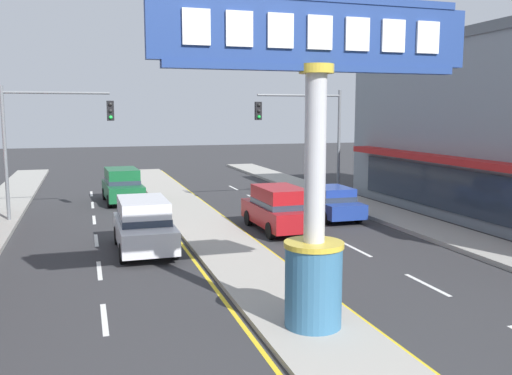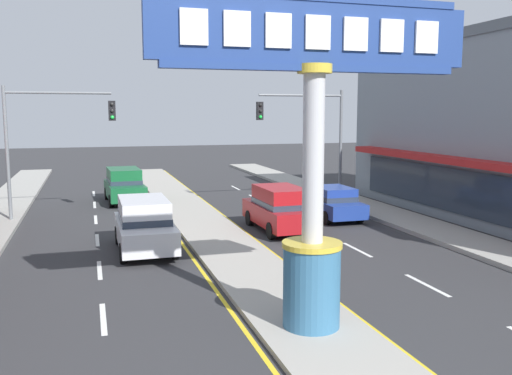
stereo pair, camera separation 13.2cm
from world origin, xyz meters
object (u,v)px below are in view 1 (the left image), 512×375
traffic_light_right_side (309,127)px  suv_mid_left_lane (122,185)px  sedan_far_right_lane (331,202)px  traffic_light_left_side (46,129)px  suv_kerb_right (144,224)px  suv_far_left_oncoming (279,208)px  district_sign (315,166)px

traffic_light_right_side → suv_mid_left_lane: size_ratio=1.32×
sedan_far_right_lane → traffic_light_left_side: bearing=166.1°
traffic_light_left_side → suv_kerb_right: size_ratio=1.35×
traffic_light_left_side → sedan_far_right_lane: (12.72, -3.14, -3.46)m
traffic_light_left_side → sedan_far_right_lane: size_ratio=1.44×
traffic_light_left_side → traffic_light_right_side: size_ratio=1.00×
suv_mid_left_lane → traffic_light_left_side: bearing=-127.5°
suv_kerb_right → suv_far_left_oncoming: bearing=16.9°
traffic_light_right_side → suv_kerb_right: 12.26m
traffic_light_left_side → suv_kerb_right: traffic_light_left_side is taller
traffic_light_right_side → district_sign: bearing=-112.3°
district_sign → traffic_light_right_side: bearing=67.7°
suv_mid_left_lane → suv_far_left_oncoming: same height
sedan_far_right_lane → suv_kerb_right: 9.86m
traffic_light_left_side → traffic_light_right_side: (13.01, 0.30, 0.00)m
suv_far_left_oncoming → suv_kerb_right: bearing=-163.1°
traffic_light_left_side → suv_far_left_oncoming: bearing=-28.2°
traffic_light_left_side → traffic_light_right_side: bearing=1.3°
suv_far_left_oncoming → district_sign: bearing=-105.5°
district_sign → suv_mid_left_lane: (-2.92, 20.28, -2.85)m
suv_mid_left_lane → suv_kerb_right: same height
district_sign → suv_far_left_oncoming: 11.31m
traffic_light_right_side → suv_far_left_oncoming: size_ratio=1.34×
district_sign → suv_far_left_oncoming: size_ratio=1.58×
sedan_far_right_lane → suv_kerb_right: bearing=-158.0°
district_sign → suv_kerb_right: district_sign is taller
sedan_far_right_lane → district_sign: bearing=-116.5°
suv_mid_left_lane → suv_kerb_right: bearing=-90.0°
traffic_light_right_side → suv_kerb_right: size_ratio=1.35×
district_sign → suv_mid_left_lane: 20.68m
suv_far_left_oncoming → traffic_light_left_side: bearing=151.8°
district_sign → suv_far_left_oncoming: district_sign is taller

